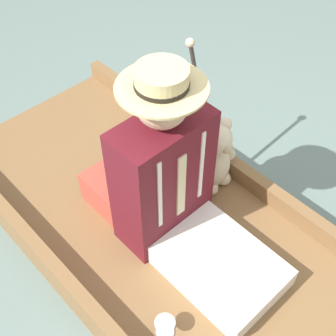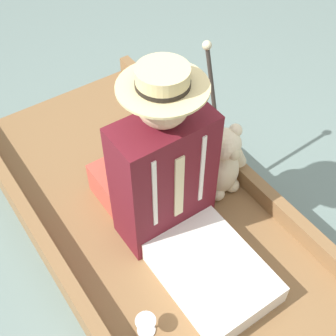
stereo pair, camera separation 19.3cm
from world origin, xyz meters
name	(u,v)px [view 2 (the right image)]	position (x,y,z in m)	size (l,w,h in m)	color
ground_plane	(186,270)	(0.00, 0.00, 0.00)	(16.00, 16.00, 0.00)	slate
punt_boat	(186,263)	(0.00, 0.00, 0.07)	(1.08, 2.79, 0.21)	brown
seat_cushion	(136,177)	(-0.03, -0.48, 0.20)	(0.40, 0.28, 0.17)	#B24738
seated_person	(175,191)	(-0.02, -0.13, 0.44)	(0.43, 0.80, 0.90)	white
teddy_bear	(223,164)	(-0.38, -0.23, 0.31)	(0.29, 0.17, 0.42)	beige
wine_glass	(146,324)	(0.34, 0.18, 0.18)	(0.08, 0.08, 0.09)	silver
walking_cane	(214,102)	(-0.44, -0.41, 0.54)	(0.04, 0.24, 0.72)	#2D2823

